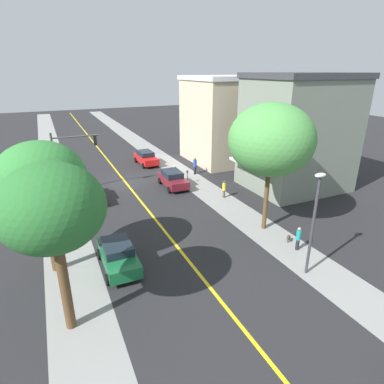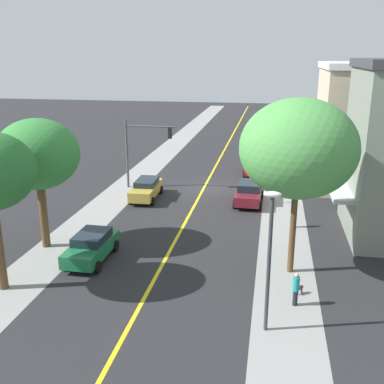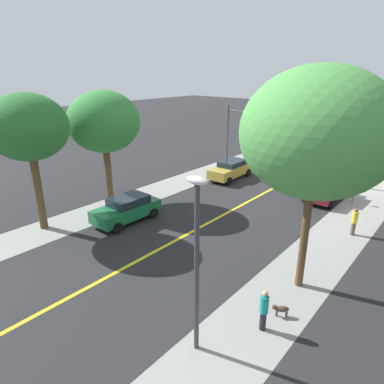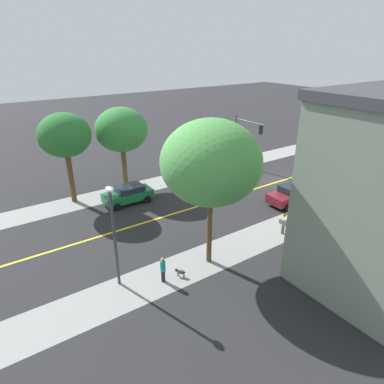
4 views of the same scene
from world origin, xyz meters
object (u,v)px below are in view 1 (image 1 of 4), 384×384
object	(u,v)px
fire_hydrant	(174,169)
pedestrian_blue_shirt	(195,166)
street_tree_right_corner	(41,179)
street_lamp	(315,213)
red_sedan_left_curb	(146,158)
pedestrian_teal_shirt	(298,238)
green_sedan_right_curb	(118,255)
maroon_sedan_left_curb	(173,179)
gold_sedan_right_curb	(90,192)
pedestrian_yellow_shirt	(224,189)
small_dog	(289,237)
parking_meter	(187,175)
traffic_light_mast	(69,153)
street_tree_left_near	(52,209)
street_tree_left_far	(271,140)

from	to	relation	value
fire_hydrant	pedestrian_blue_shirt	world-z (taller)	pedestrian_blue_shirt
street_tree_right_corner	street_lamp	world-z (taller)	street_tree_right_corner
red_sedan_left_curb	pedestrian_teal_shirt	distance (m)	23.71
green_sedan_right_curb	maroon_sedan_left_curb	size ratio (longest dim) A/B	0.95
street_tree_right_corner	pedestrian_blue_shirt	bearing A→B (deg)	-138.96
gold_sedan_right_curb	pedestrian_yellow_shirt	world-z (taller)	pedestrian_yellow_shirt
gold_sedan_right_curb	small_dog	size ratio (longest dim) A/B	7.66
parking_meter	pedestrian_blue_shirt	xyz separation A→B (m)	(-2.06, -2.56, 0.06)
street_lamp	pedestrian_teal_shirt	size ratio (longest dim) A/B	3.73
traffic_light_mast	street_tree_right_corner	bearing A→B (deg)	-99.96
fire_hydrant	red_sedan_left_curb	xyz separation A→B (m)	(1.92, -4.60, 0.43)
street_tree_left_near	pedestrian_teal_shirt	xyz separation A→B (m)	(-13.99, -0.89, -5.00)
street_lamp	pedestrian_blue_shirt	size ratio (longest dim) A/B	3.25
street_tree_left_far	parking_meter	bearing A→B (deg)	-84.47
street_tree_left_far	gold_sedan_right_curb	size ratio (longest dim) A/B	1.95
street_tree_left_near	red_sedan_left_curb	size ratio (longest dim) A/B	1.68
parking_meter	pedestrian_blue_shirt	bearing A→B (deg)	-128.83
fire_hydrant	pedestrian_yellow_shirt	world-z (taller)	pedestrian_yellow_shirt
street_tree_left_far	red_sedan_left_curb	world-z (taller)	street_tree_left_far
parking_meter	traffic_light_mast	size ratio (longest dim) A/B	0.24
gold_sedan_right_curb	street_lamp	bearing A→B (deg)	29.21
street_tree_left_near	traffic_light_mast	xyz separation A→B (m)	(-1.91, -17.97, -2.05)
street_tree_right_corner	red_sedan_left_curb	distance (m)	22.93
fire_hydrant	pedestrian_yellow_shirt	bearing A→B (deg)	97.90
pedestrian_yellow_shirt	street_lamp	bearing A→B (deg)	-125.79
fire_hydrant	green_sedan_right_curb	world-z (taller)	green_sedan_right_curb
street_tree_left_far	street_lamp	xyz separation A→B (m)	(1.15, 5.59, -2.82)
street_lamp	pedestrian_yellow_shirt	xyz separation A→B (m)	(-1.49, -12.06, -2.91)
street_tree_left_far	parking_meter	size ratio (longest dim) A/B	6.48
street_tree_left_near	street_tree_left_far	xyz separation A→B (m)	(-13.87, -4.30, 0.72)
street_tree_right_corner	fire_hydrant	xyz separation A→B (m)	(-13.31, -14.74, -5.16)
parking_meter	small_dog	bearing A→B (deg)	95.83
pedestrian_yellow_shirt	fire_hydrant	bearing A→B (deg)	69.15
street_lamp	gold_sedan_right_curb	distance (m)	19.30
red_sedan_left_curb	green_sedan_right_curb	size ratio (longest dim) A/B	1.09
parking_meter	small_dog	world-z (taller)	parking_meter
street_tree_right_corner	pedestrian_teal_shirt	bearing A→B (deg)	163.73
pedestrian_blue_shirt	street_tree_left_far	bearing A→B (deg)	-159.89
gold_sedan_right_curb	red_sedan_left_curb	bearing A→B (deg)	137.80
green_sedan_right_curb	pedestrian_yellow_shirt	distance (m)	13.17
small_dog	parking_meter	bearing A→B (deg)	-121.09
fire_hydrant	maroon_sedan_left_curb	world-z (taller)	maroon_sedan_left_curb
street_tree_left_near	pedestrian_blue_shirt	size ratio (longest dim) A/B	4.16
gold_sedan_right_curb	street_tree_left_far	bearing A→B (deg)	43.70
parking_meter	red_sedan_left_curb	world-z (taller)	red_sedan_left_curb
parking_meter	street_lamp	world-z (taller)	street_lamp
street_tree_left_far	maroon_sedan_left_curb	xyz separation A→B (m)	(2.83, -11.11, -5.74)
pedestrian_yellow_shirt	small_dog	world-z (taller)	pedestrian_yellow_shirt
traffic_light_mast	maroon_sedan_left_curb	xyz separation A→B (m)	(-9.13, 2.56, -2.98)
street_tree_left_far	green_sedan_right_curb	world-z (taller)	street_tree_left_far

